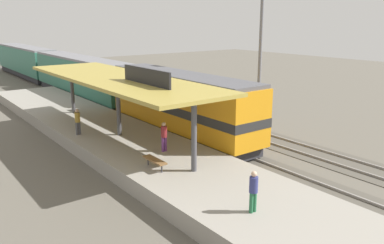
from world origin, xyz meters
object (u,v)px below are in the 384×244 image
(locomotive, at_px, (180,104))
(passenger_carriage_rear, at_px, (26,61))
(light_mast, at_px, (262,17))
(person_walking, at_px, (164,135))
(person_waiting, at_px, (78,120))
(person_boarding, at_px, (253,190))
(platform_bench, at_px, (155,160))
(passenger_carriage_front, at_px, (81,77))

(locomotive, bearing_deg, passenger_carriage_rear, 90.00)
(light_mast, height_order, person_walking, light_mast)
(light_mast, bearing_deg, person_waiting, 171.45)
(person_boarding, bearing_deg, passenger_carriage_rear, 83.95)
(locomotive, height_order, person_walking, locomotive)
(platform_bench, relative_size, locomotive, 0.12)
(passenger_carriage_front, bearing_deg, locomotive, -90.00)
(person_waiting, height_order, person_walking, same)
(person_walking, bearing_deg, passenger_carriage_front, 79.51)
(person_waiting, bearing_deg, person_walking, -67.26)
(locomotive, height_order, passenger_carriage_rear, locomotive)
(platform_bench, height_order, locomotive, locomotive)
(person_boarding, bearing_deg, platform_bench, 95.15)
(person_boarding, bearing_deg, passenger_carriage_front, 79.90)
(platform_bench, xyz_separation_m, person_walking, (1.89, 2.01, 0.51))
(platform_bench, height_order, light_mast, light_mast)
(platform_bench, distance_m, passenger_carriage_rear, 45.38)
(person_waiting, bearing_deg, locomotive, -17.18)
(platform_bench, distance_m, locomotive, 8.67)
(passenger_carriage_front, relative_size, person_waiting, 11.70)
(locomotive, relative_size, light_mast, 1.23)
(locomotive, bearing_deg, platform_bench, -134.19)
(platform_bench, relative_size, light_mast, 0.15)
(person_walking, bearing_deg, locomotive, 45.40)
(person_walking, relative_size, person_boarding, 1.00)
(passenger_carriage_rear, bearing_deg, person_waiting, -100.37)
(locomotive, distance_m, light_mast, 9.83)
(locomotive, distance_m, passenger_carriage_front, 18.00)
(locomotive, xyz_separation_m, passenger_carriage_rear, (0.00, 38.80, -0.10))
(passenger_carriage_rear, height_order, person_walking, passenger_carriage_rear)
(passenger_carriage_rear, relative_size, person_boarding, 11.70)
(passenger_carriage_front, height_order, person_walking, passenger_carriage_front)
(passenger_carriage_rear, relative_size, light_mast, 1.71)
(platform_bench, bearing_deg, locomotive, 45.81)
(person_waiting, xyz_separation_m, person_walking, (2.62, -6.24, 0.00))
(light_mast, relative_size, person_walking, 6.84)
(locomotive, distance_m, person_waiting, 7.06)
(light_mast, xyz_separation_m, person_boarding, (-13.23, -12.38, -6.54))
(locomotive, bearing_deg, passenger_carriage_front, 90.00)
(passenger_carriage_rear, xyz_separation_m, person_boarding, (-5.43, -51.28, -0.46))
(light_mast, xyz_separation_m, person_waiting, (-14.52, 2.18, -6.54))
(platform_bench, xyz_separation_m, person_boarding, (0.57, -6.31, 0.51))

